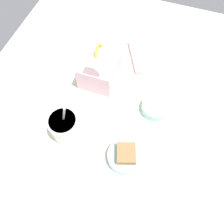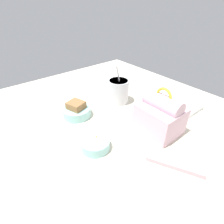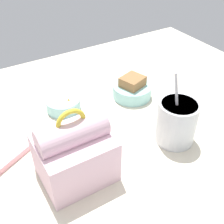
{
  "view_description": "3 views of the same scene",
  "coord_description": "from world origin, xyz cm",
  "px_view_note": "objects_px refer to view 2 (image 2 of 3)",
  "views": [
    {
      "loc": [
        -39.02,
        -16.02,
        78.37
      ],
      "look_at": [
        -4.27,
        -4.21,
        7.0
      ],
      "focal_mm": 35.0,
      "sensor_mm": 36.0,
      "label": 1
    },
    {
      "loc": [
        43.13,
        -42.73,
        48.1
      ],
      "look_at": [
        -4.27,
        -4.21,
        7.0
      ],
      "focal_mm": 28.0,
      "sensor_mm": 36.0,
      "label": 2
    },
    {
      "loc": [
        27.76,
        48.45,
        54.16
      ],
      "look_at": [
        -4.27,
        -4.21,
        7.0
      ],
      "focal_mm": 45.0,
      "sensor_mm": 36.0,
      "label": 3
    }
  ],
  "objects_px": {
    "lunch_bag": "(160,116)",
    "soup_cup": "(118,91)",
    "bento_bowl_snacks": "(95,144)",
    "chopstick_case": "(174,165)",
    "keyboard": "(168,99)",
    "bento_bowl_sandwich": "(77,111)"
  },
  "relations": [
    {
      "from": "bento_bowl_sandwich",
      "to": "chopstick_case",
      "type": "distance_m",
      "value": 0.46
    },
    {
      "from": "bento_bowl_sandwich",
      "to": "soup_cup",
      "type": "bearing_deg",
      "value": 84.89
    },
    {
      "from": "chopstick_case",
      "to": "soup_cup",
      "type": "bearing_deg",
      "value": 162.83
    },
    {
      "from": "bento_bowl_snacks",
      "to": "chopstick_case",
      "type": "distance_m",
      "value": 0.27
    },
    {
      "from": "keyboard",
      "to": "chopstick_case",
      "type": "xyz_separation_m",
      "value": [
        0.27,
        -0.34,
        -0.0
      ]
    },
    {
      "from": "soup_cup",
      "to": "chopstick_case",
      "type": "bearing_deg",
      "value": -17.17
    },
    {
      "from": "bento_bowl_sandwich",
      "to": "bento_bowl_snacks",
      "type": "height_order",
      "value": "bento_bowl_sandwich"
    },
    {
      "from": "keyboard",
      "to": "chopstick_case",
      "type": "bearing_deg",
      "value": -51.41
    },
    {
      "from": "keyboard",
      "to": "bento_bowl_snacks",
      "type": "xyz_separation_m",
      "value": [
        0.04,
        -0.49,
        0.01
      ]
    },
    {
      "from": "keyboard",
      "to": "bento_bowl_sandwich",
      "type": "height_order",
      "value": "bento_bowl_sandwich"
    },
    {
      "from": "keyboard",
      "to": "bento_bowl_snacks",
      "type": "relative_size",
      "value": 3.08
    },
    {
      "from": "soup_cup",
      "to": "chopstick_case",
      "type": "height_order",
      "value": "soup_cup"
    },
    {
      "from": "soup_cup",
      "to": "bento_bowl_sandwich",
      "type": "height_order",
      "value": "soup_cup"
    },
    {
      "from": "keyboard",
      "to": "soup_cup",
      "type": "height_order",
      "value": "soup_cup"
    },
    {
      "from": "keyboard",
      "to": "bento_bowl_sandwich",
      "type": "xyz_separation_m",
      "value": [
        -0.18,
        -0.44,
        0.02
      ]
    },
    {
      "from": "bento_bowl_snacks",
      "to": "chopstick_case",
      "type": "relative_size",
      "value": 0.59
    },
    {
      "from": "keyboard",
      "to": "soup_cup",
      "type": "distance_m",
      "value": 0.27
    },
    {
      "from": "keyboard",
      "to": "chopstick_case",
      "type": "relative_size",
      "value": 1.81
    },
    {
      "from": "soup_cup",
      "to": "bento_bowl_snacks",
      "type": "bearing_deg",
      "value": -54.51
    },
    {
      "from": "lunch_bag",
      "to": "soup_cup",
      "type": "relative_size",
      "value": 0.97
    },
    {
      "from": "lunch_bag",
      "to": "bento_bowl_sandwich",
      "type": "height_order",
      "value": "lunch_bag"
    },
    {
      "from": "bento_bowl_snacks",
      "to": "soup_cup",
      "type": "bearing_deg",
      "value": 125.49
    }
  ]
}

